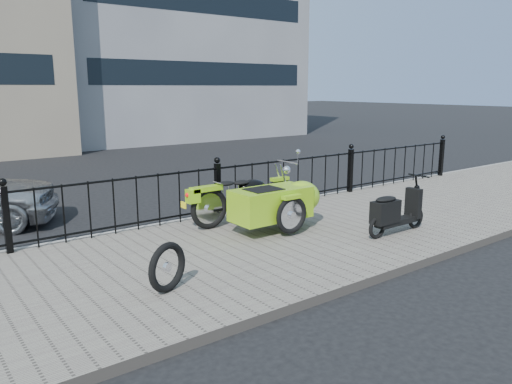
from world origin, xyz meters
TOP-DOWN VIEW (x-y plane):
  - ground at (0.00, 0.00)m, footprint 120.00×120.00m
  - sidewalk at (0.00, -0.50)m, footprint 30.00×3.80m
  - curb at (0.00, 1.44)m, footprint 30.00×0.10m
  - iron_fence at (0.00, 1.30)m, footprint 14.11×0.11m
  - motorcycle_sidecar at (0.29, 0.03)m, footprint 2.28×1.48m
  - scooter at (1.58, -1.39)m, footprint 1.34×0.39m
  - spare_tire at (-2.34, -1.29)m, footprint 0.58×0.29m

SIDE VIEW (x-z plane):
  - ground at x=0.00m, z-range 0.00..0.00m
  - sidewalk at x=0.00m, z-range 0.00..0.12m
  - curb at x=0.00m, z-range 0.00..0.12m
  - spare_tire at x=-2.34m, z-range 0.12..0.71m
  - scooter at x=1.58m, z-range 0.02..0.92m
  - iron_fence at x=0.00m, z-range 0.05..1.12m
  - motorcycle_sidecar at x=0.29m, z-range 0.10..1.09m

